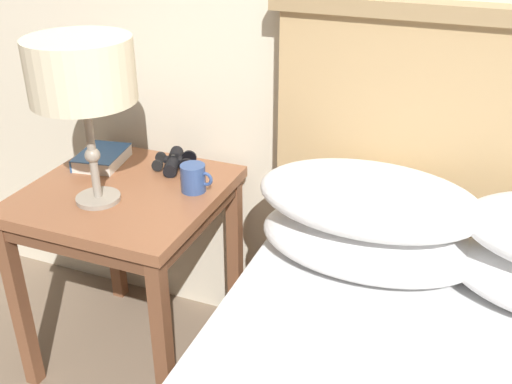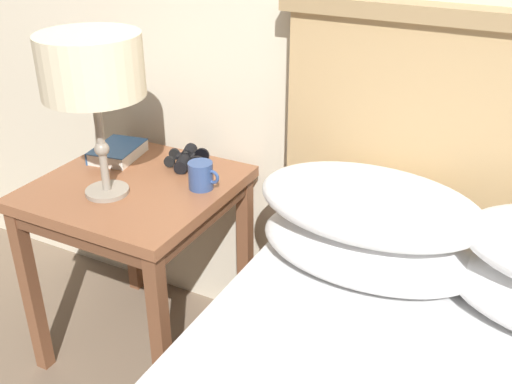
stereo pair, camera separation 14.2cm
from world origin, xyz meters
TOP-DOWN VIEW (x-y plane):
  - nightstand at (-0.68, 0.68)m, footprint 0.58×0.58m
  - table_lamp at (-0.71, 0.59)m, footprint 0.29×0.29m
  - book_on_nightstand at (-0.85, 0.81)m, footprint 0.17×0.20m
  - binoculars_pair at (-0.61, 0.87)m, footprint 0.16×0.16m
  - coffee_mug at (-0.47, 0.75)m, footprint 0.10×0.08m

SIDE VIEW (x-z plane):
  - nightstand at x=-0.68m, z-range 0.24..0.89m
  - book_on_nightstand at x=-0.85m, z-range 0.65..0.69m
  - binoculars_pair at x=-0.61m, z-range 0.65..0.70m
  - coffee_mug at x=-0.47m, z-range 0.65..0.73m
  - table_lamp at x=-0.71m, z-range 0.79..1.27m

